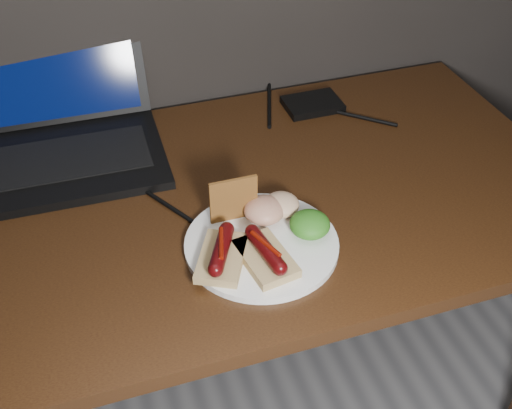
{
  "coord_description": "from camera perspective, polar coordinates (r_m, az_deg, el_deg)",
  "views": [
    {
      "loc": [
        -0.2,
        0.48,
        1.5
      ],
      "look_at": [
        0.06,
        1.26,
        0.82
      ],
      "focal_mm": 45.0,
      "sensor_mm": 36.0,
      "label": 1
    }
  ],
  "objects": [
    {
      "name": "hard_drive",
      "position": [
        1.46,
        5.04,
        8.88
      ],
      "size": [
        0.12,
        0.09,
        0.02
      ],
      "primitive_type": "cube",
      "rotation": [
        0.0,
        0.0,
        0.0
      ],
      "color": "black",
      "rests_on": "desk"
    },
    {
      "name": "bread_sausage_center",
      "position": [
        1.04,
        0.86,
        -4.46
      ],
      "size": [
        0.09,
        0.12,
        0.04
      ],
      "color": "tan",
      "rests_on": "plate"
    },
    {
      "name": "desk",
      "position": [
        1.25,
        -4.1,
        -2.9
      ],
      "size": [
        1.4,
        0.7,
        0.75
      ],
      "color": "#37200D",
      "rests_on": "ground"
    },
    {
      "name": "salad_greens",
      "position": [
        1.09,
        4.8,
        -1.77
      ],
      "size": [
        0.07,
        0.07,
        0.04
      ],
      "primitive_type": "ellipsoid",
      "color": "#1C5410",
      "rests_on": "plate"
    },
    {
      "name": "crispbread",
      "position": [
        1.1,
        -2.01,
        0.46
      ],
      "size": [
        0.09,
        0.01,
        0.08
      ],
      "primitive_type": "cube",
      "color": "brown",
      "rests_on": "plate"
    },
    {
      "name": "desk_cables",
      "position": [
        1.29,
        -6.12,
        3.99
      ],
      "size": [
        0.95,
        0.48,
        0.01
      ],
      "color": "black",
      "rests_on": "desk"
    },
    {
      "name": "salsa_mound",
      "position": [
        1.12,
        0.74,
        -0.49
      ],
      "size": [
        0.07,
        0.07,
        0.04
      ],
      "primitive_type": "ellipsoid",
      "color": "maroon",
      "rests_on": "plate"
    },
    {
      "name": "laptop",
      "position": [
        1.35,
        -17.35,
        6.46
      ],
      "size": [
        0.41,
        0.37,
        0.25
      ],
      "color": "black",
      "rests_on": "desk"
    },
    {
      "name": "bread_sausage_left",
      "position": [
        1.04,
        -3.07,
        -4.4
      ],
      "size": [
        0.11,
        0.13,
        0.04
      ],
      "color": "tan",
      "rests_on": "plate"
    },
    {
      "name": "plate",
      "position": [
        1.09,
        0.5,
        -3.55
      ],
      "size": [
        0.3,
        0.3,
        0.01
      ],
      "primitive_type": "cylinder",
      "rotation": [
        0.0,
        0.0,
        0.16
      ],
      "color": "white",
      "rests_on": "desk"
    },
    {
      "name": "coleslaw_mound",
      "position": [
        1.13,
        2.26,
        -0.01
      ],
      "size": [
        0.06,
        0.06,
        0.04
      ],
      "primitive_type": "ellipsoid",
      "color": "beige",
      "rests_on": "plate"
    }
  ]
}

